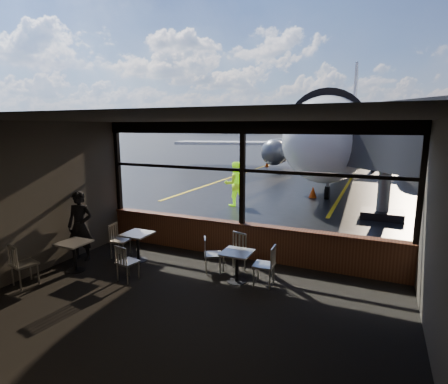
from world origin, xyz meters
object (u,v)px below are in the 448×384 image
Objects in this scene: airliner at (347,102)px; jet_bridge at (395,156)px; cafe_table_left at (75,257)px; chair_near_w at (213,255)px; cafe_table_mid at (138,247)px; chair_mid_w at (120,241)px; chair_mid_s at (128,262)px; cafe_table_near at (237,267)px; chair_left_s at (24,264)px; cone_nose at (313,192)px; passenger at (80,226)px; cone_wing at (267,164)px; chair_near_n at (234,253)px; chair_near_e at (264,265)px; ground_crew at (235,184)px.

jet_bridge is (3.01, -14.60, -2.84)m from airliner.
cafe_table_left is at bearing -101.65° from airliner.
chair_near_w is at bearing 23.28° from cafe_table_left.
chair_mid_w is at bearing 177.60° from cafe_table_mid.
chair_mid_s is (0.52, -1.03, 0.05)m from cafe_table_mid.
chair_left_s reaches higher than cafe_table_near.
jet_bridge is at bearing -44.59° from cone_nose.
chair_left_s is at bearing -104.63° from passenger.
chair_near_n is at bearing -74.87° from cone_wing.
cone_wing is (-3.35, 21.95, -0.13)m from cafe_table_mid.
chair_near_w is at bearing -120.33° from jet_bridge.
passenger is at bearing -134.87° from jet_bridge.
passenger is at bearing 104.85° from chair_left_s.
chair_mid_s is (1.48, 0.10, 0.06)m from cafe_table_left.
chair_left_s is (-3.82, -2.51, 0.02)m from chair_near_n.
chair_mid_s reaches higher than cafe_table_mid.
jet_bridge reaches higher than passenger.
chair_near_e is at bearing -0.68° from cafe_table_mid.
chair_mid_s is at bearing 106.57° from chair_near_e.
chair_near_n is at bearing 45.95° from chair_mid_s.
jet_bridge is 5.09m from cone_nose.
chair_near_n is 1.02× the size of chair_mid_w.
chair_left_s reaches higher than chair_near_n.
cafe_table_near is 0.78× the size of chair_near_e.
airliner reaches higher than chair_left_s.
passenger is at bearing -106.60° from chair_near_w.
cafe_table_near reaches higher than cone_wing.
chair_near_w is 0.88× the size of chair_left_s.
cafe_table_left is at bearing 101.48° from chair_near_e.
chair_left_s is at bearing -85.22° from cone_wing.
cafe_table_mid is 0.81× the size of chair_mid_w.
cafe_table_left is 0.85× the size of chair_mid_s.
ground_crew is 4.26m from cone_nose.
cafe_table_near is at bearing 40.07° from chair_near_w.
airliner reaches higher than cone_wing.
chair_mid_s is 0.47× the size of passenger.
ground_crew reaches higher than chair_near_w.
ground_crew is at bearing 24.18° from chair_near_e.
chair_mid_w is 0.95× the size of chair_left_s.
jet_bridge is at bearing -58.54° from cone_wing.
jet_bridge is 7.88m from cafe_table_near.
cafe_table_near is 0.60m from chair_near_n.
cafe_table_mid is at bearing 78.74° from chair_mid_w.
cafe_table_left is 23.20m from cone_wing.
chair_mid_s is 23.30m from cone_wing.
chair_mid_w reaches higher than cafe_table_near.
passenger is (-4.27, -21.91, -4.31)m from airliner.
cone_nose is (-3.30, 3.26, -2.09)m from jet_bridge.
airliner is 23.36m from cafe_table_left.
chair_near_e is at bearing -85.87° from cone_nose.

